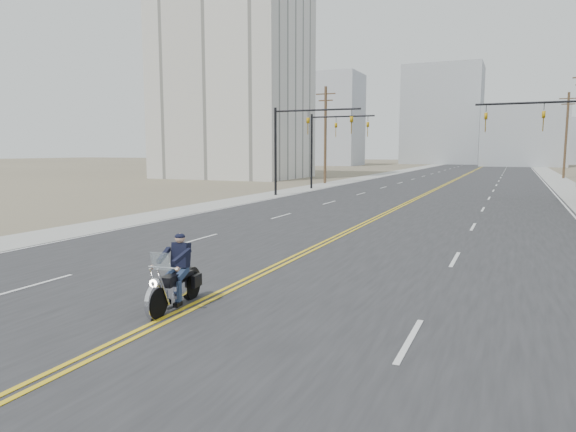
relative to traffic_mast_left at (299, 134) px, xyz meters
The scene contains 15 objects.
ground_plane 33.60m from the traffic_mast_left, 74.33° to the right, with size 400.00×400.00×0.00m, color #776D56.
road 39.36m from the traffic_mast_left, 76.71° to the left, with size 20.00×200.00×0.01m, color #303033.
sidewalk_left 38.40m from the traffic_mast_left, 93.80° to the left, with size 3.00×200.00×0.01m, color #A5A5A0.
sidewalk_right 43.45m from the traffic_mast_left, 61.68° to the left, with size 3.00×200.00×0.01m, color #A5A5A0.
traffic_mast_left is the anchor object (origin of this frame).
traffic_mast_right 17.95m from the traffic_mast_left, ahead, with size 7.10×0.26×7.00m.
traffic_mast_far 8.01m from the traffic_mast_left, 92.40° to the left, with size 6.10×0.26×7.00m.
utility_pole_e 43.66m from the traffic_mast_left, 60.53° to the left, with size 2.20×0.30×11.00m.
utility_pole_left 16.39m from the traffic_mast_left, 102.42° to the left, with size 2.20×0.30×10.50m.
apartment_block 31.50m from the traffic_mast_left, 129.59° to the left, with size 18.00×14.00×30.00m, color silver.
haze_bldg_a 87.20m from the traffic_mast_left, 107.41° to the left, with size 14.00×12.00×22.00m, color #B7BCC6.
haze_bldg_b 94.56m from the traffic_mast_left, 79.66° to the left, with size 18.00×14.00×14.00m, color #ADB2B7.
haze_bldg_d 108.34m from the traffic_mast_left, 91.60° to the left, with size 20.00×15.00×26.00m, color #ADB2B7.
haze_bldg_f 106.28m from the traffic_mast_left, 112.71° to the left, with size 12.00×12.00×16.00m, color #ADB2B7.
motorcyclist 29.67m from the traffic_mast_left, 72.92° to the right, with size 0.94×2.19×1.71m, color black, non-canonical shape.
Camera 1 is at (6.67, -5.54, 3.62)m, focal length 32.00 mm.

